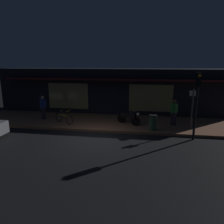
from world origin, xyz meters
TOP-DOWN VIEW (x-y plane):
  - ground_plane at (0.00, 0.00)m, footprint 60.00×60.00m
  - sidewalk_slab at (0.00, 3.00)m, footprint 18.00×4.00m
  - storefront_building at (0.00, 6.39)m, footprint 18.00×3.30m
  - motorcycle at (1.79, 2.52)m, footprint 1.55×0.96m
  - bicycle_parked at (-2.45, 2.03)m, footprint 1.50×0.79m
  - person_photographer at (-4.27, 2.82)m, footprint 0.42×0.62m
  - person_bystander at (4.63, 2.74)m, footprint 0.48×0.51m
  - sign_post at (5.61, 2.22)m, footprint 0.44×0.09m
  - trash_bin at (3.30, 1.52)m, footprint 0.48×0.48m
  - traffic_light_pole at (5.45, 0.63)m, footprint 0.24×0.33m

SIDE VIEW (x-z plane):
  - ground_plane at x=0.00m, z-range 0.00..0.00m
  - sidewalk_slab at x=0.00m, z-range 0.00..0.15m
  - bicycle_parked at x=-2.45m, z-range 0.05..0.96m
  - trash_bin at x=3.30m, z-range 0.16..1.09m
  - motorcycle at x=1.79m, z-range 0.16..1.13m
  - person_photographer at x=-4.27m, z-range 0.19..1.86m
  - person_bystander at x=4.63m, z-range 0.19..1.86m
  - sign_post at x=5.61m, z-range 0.31..2.71m
  - storefront_building at x=0.00m, z-range 0.00..3.60m
  - traffic_light_pole at x=5.45m, z-range 0.68..4.28m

